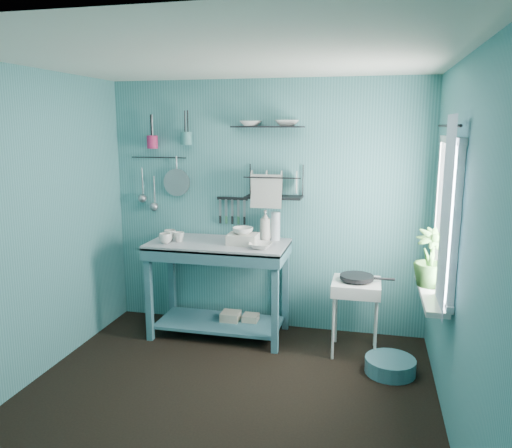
% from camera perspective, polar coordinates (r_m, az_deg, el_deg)
% --- Properties ---
extents(floor, '(3.20, 3.20, 0.00)m').
position_cam_1_polar(floor, '(4.06, -3.62, -19.21)').
color(floor, black).
rests_on(floor, ground).
extents(ceiling, '(3.20, 3.20, 0.00)m').
position_cam_1_polar(ceiling, '(3.53, -4.14, 18.46)').
color(ceiling, silver).
rests_on(ceiling, ground).
extents(wall_back, '(3.20, 0.00, 3.20)m').
position_cam_1_polar(wall_back, '(5.02, 1.13, 1.98)').
color(wall_back, teal).
rests_on(wall_back, ground).
extents(wall_front, '(3.20, 0.00, 3.20)m').
position_cam_1_polar(wall_front, '(2.26, -15.16, -9.94)').
color(wall_front, teal).
rests_on(wall_front, ground).
extents(wall_left, '(0.00, 3.00, 3.00)m').
position_cam_1_polar(wall_left, '(4.33, -24.56, -0.51)').
color(wall_left, teal).
rests_on(wall_left, ground).
extents(wall_right, '(0.00, 3.00, 3.00)m').
position_cam_1_polar(wall_right, '(3.49, 22.20, -2.93)').
color(wall_right, teal).
rests_on(wall_right, ground).
extents(work_counter, '(1.42, 0.85, 0.94)m').
position_cam_1_polar(work_counter, '(4.97, -4.24, -7.40)').
color(work_counter, '#366673').
rests_on(work_counter, floor).
extents(mug_left, '(0.12, 0.12, 0.10)m').
position_cam_1_polar(mug_left, '(4.85, -10.32, -1.63)').
color(mug_left, silver).
rests_on(mug_left, work_counter).
extents(mug_mid, '(0.14, 0.14, 0.09)m').
position_cam_1_polar(mug_mid, '(4.90, -8.78, -1.47)').
color(mug_mid, silver).
rests_on(mug_mid, work_counter).
extents(mug_right, '(0.17, 0.17, 0.10)m').
position_cam_1_polar(mug_right, '(5.00, -9.81, -1.23)').
color(mug_right, silver).
rests_on(mug_right, work_counter).
extents(wash_tub, '(0.28, 0.22, 0.10)m').
position_cam_1_polar(wash_tub, '(4.74, -1.51, -1.72)').
color(wash_tub, beige).
rests_on(wash_tub, work_counter).
extents(tub_bowl, '(0.20, 0.19, 0.06)m').
position_cam_1_polar(tub_bowl, '(4.72, -1.52, -0.77)').
color(tub_bowl, silver).
rests_on(tub_bowl, wash_tub).
extents(soap_bottle, '(0.12, 0.12, 0.30)m').
position_cam_1_polar(soap_bottle, '(4.89, 1.06, -0.13)').
color(soap_bottle, beige).
rests_on(soap_bottle, work_counter).
extents(water_bottle, '(0.09, 0.09, 0.28)m').
position_cam_1_polar(water_bottle, '(4.89, 2.26, -0.24)').
color(water_bottle, silver).
rests_on(water_bottle, work_counter).
extents(counter_bowl, '(0.22, 0.22, 0.05)m').
position_cam_1_polar(counter_bowl, '(4.58, 0.51, -2.49)').
color(counter_bowl, silver).
rests_on(counter_bowl, work_counter).
extents(hotplate_stand, '(0.46, 0.46, 0.68)m').
position_cam_1_polar(hotplate_stand, '(4.70, 11.26, -10.38)').
color(hotplate_stand, silver).
rests_on(hotplate_stand, floor).
extents(frying_pan, '(0.30, 0.30, 0.03)m').
position_cam_1_polar(frying_pan, '(4.58, 11.44, -5.96)').
color(frying_pan, black).
rests_on(frying_pan, hotplate_stand).
extents(knife_strip, '(0.32, 0.02, 0.03)m').
position_cam_1_polar(knife_strip, '(5.06, -2.72, 2.92)').
color(knife_strip, black).
rests_on(knife_strip, wall_back).
extents(dish_rack, '(0.56, 0.27, 0.32)m').
position_cam_1_polar(dish_rack, '(4.84, 2.08, 4.86)').
color(dish_rack, black).
rests_on(dish_rack, wall_back).
extents(upper_shelf, '(0.72, 0.29, 0.01)m').
position_cam_1_polar(upper_shelf, '(4.85, 1.28, 11.05)').
color(upper_shelf, black).
rests_on(upper_shelf, wall_back).
extents(shelf_bowl_left, '(0.22, 0.22, 0.05)m').
position_cam_1_polar(shelf_bowl_left, '(4.89, -0.62, 11.12)').
color(shelf_bowl_left, silver).
rests_on(shelf_bowl_left, upper_shelf).
extents(shelf_bowl_right, '(0.23, 0.23, 0.06)m').
position_cam_1_polar(shelf_bowl_right, '(4.82, 3.56, 11.06)').
color(shelf_bowl_right, silver).
rests_on(shelf_bowl_right, upper_shelf).
extents(utensil_cup_magenta, '(0.11, 0.11, 0.13)m').
position_cam_1_polar(utensil_cup_magenta, '(5.25, -11.77, 9.16)').
color(utensil_cup_magenta, '#B12051').
rests_on(utensil_cup_magenta, wall_back).
extents(utensil_cup_teal, '(0.11, 0.11, 0.13)m').
position_cam_1_polar(utensil_cup_teal, '(5.11, -7.94, 9.66)').
color(utensil_cup_teal, '#3A7977').
rests_on(utensil_cup_teal, wall_back).
extents(colander, '(0.28, 0.03, 0.28)m').
position_cam_1_polar(colander, '(5.21, -9.05, 4.71)').
color(colander, gray).
rests_on(colander, wall_back).
extents(ladle_outer, '(0.01, 0.01, 0.30)m').
position_cam_1_polar(ladle_outer, '(5.38, -12.85, 4.69)').
color(ladle_outer, gray).
rests_on(ladle_outer, wall_back).
extents(ladle_inner, '(0.01, 0.01, 0.30)m').
position_cam_1_polar(ladle_inner, '(5.33, -11.55, 3.78)').
color(ladle_inner, gray).
rests_on(ladle_inner, wall_back).
extents(hook_rail, '(0.60, 0.01, 0.01)m').
position_cam_1_polar(hook_rail, '(5.29, -11.06, 7.47)').
color(hook_rail, black).
rests_on(hook_rail, wall_back).
extents(window_glass, '(0.00, 1.10, 1.10)m').
position_cam_1_polar(window_glass, '(3.89, 21.14, 0.79)').
color(window_glass, white).
rests_on(window_glass, wall_right).
extents(windowsill, '(0.16, 0.95, 0.04)m').
position_cam_1_polar(windowsill, '(4.02, 19.35, -7.45)').
color(windowsill, silver).
rests_on(windowsill, wall_right).
extents(curtain, '(0.00, 1.35, 1.35)m').
position_cam_1_polar(curtain, '(3.58, 20.81, 0.79)').
color(curtain, silver).
rests_on(curtain, wall_right).
extents(curtain_rod, '(0.02, 1.05, 0.02)m').
position_cam_1_polar(curtain_rod, '(3.83, 21.16, 10.43)').
color(curtain_rod, black).
rests_on(curtain_rod, wall_right).
extents(potted_plant, '(0.30, 0.30, 0.45)m').
position_cam_1_polar(potted_plant, '(4.06, 19.32, -3.67)').
color(potted_plant, '#305D25').
rests_on(potted_plant, windowsill).
extents(storage_tin_large, '(0.18, 0.18, 0.22)m').
position_cam_1_polar(storage_tin_large, '(5.11, -2.92, -11.17)').
color(storage_tin_large, tan).
rests_on(storage_tin_large, floor).
extents(storage_tin_small, '(0.15, 0.15, 0.20)m').
position_cam_1_polar(storage_tin_small, '(5.09, -0.61, -11.36)').
color(storage_tin_small, tan).
rests_on(storage_tin_small, floor).
extents(floor_basin, '(0.42, 0.42, 0.13)m').
position_cam_1_polar(floor_basin, '(4.51, 15.08, -15.37)').
color(floor_basin, '#417581').
rests_on(floor_basin, floor).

